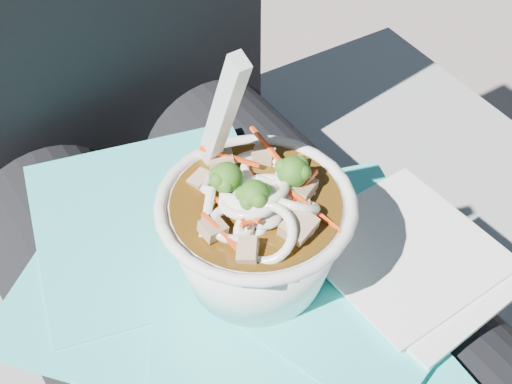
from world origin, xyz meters
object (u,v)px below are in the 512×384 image
stone_ledge (186,367)px  person_body (193,234)px  plastic_bag (241,295)px  udon_bowl (256,228)px  lap (247,321)px

stone_ledge → person_body: person_body is taller
plastic_bag → udon_bowl: udon_bowl is taller
person_body → plastic_bag: (-0.02, -0.12, 0.06)m
person_body → udon_bowl: 0.16m
plastic_bag → lap: bearing=50.3°
lap → udon_bowl: (-0.00, -0.02, 0.15)m
stone_ledge → udon_bowl: udon_bowl is taller
stone_ledge → person_body: bearing=-90.0°
stone_ledge → plastic_bag: (-0.02, -0.18, 0.38)m
person_body → plastic_bag: bearing=-100.7°
stone_ledge → udon_bowl: bearing=-91.1°
stone_ledge → lap: lap is taller
stone_ledge → plastic_bag: plastic_bag is taller
person_body → udon_bowl: size_ratio=4.96×
plastic_bag → udon_bowl: bearing=20.9°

